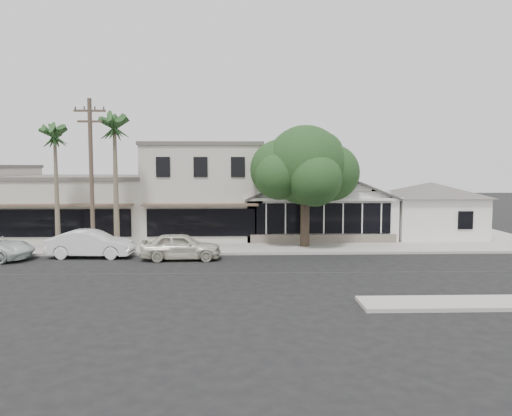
{
  "coord_description": "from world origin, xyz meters",
  "views": [
    {
      "loc": [
        -0.44,
        -23.76,
        5.2
      ],
      "look_at": [
        0.49,
        6.0,
        2.65
      ],
      "focal_mm": 35.0,
      "sensor_mm": 36.0,
      "label": 1
    }
  ],
  "objects_px": {
    "utility_pole": "(91,173)",
    "car_0": "(181,246)",
    "shade_tree": "(304,168)",
    "car_1": "(91,244)"
  },
  "relations": [
    {
      "from": "utility_pole",
      "to": "car_1",
      "type": "xyz_separation_m",
      "value": [
        0.09,
        -0.74,
        -4.01
      ]
    },
    {
      "from": "utility_pole",
      "to": "shade_tree",
      "type": "xyz_separation_m",
      "value": [
        12.53,
        2.15,
        0.27
      ]
    },
    {
      "from": "utility_pole",
      "to": "shade_tree",
      "type": "bearing_deg",
      "value": 9.72
    },
    {
      "from": "car_0",
      "to": "shade_tree",
      "type": "bearing_deg",
      "value": -63.75
    },
    {
      "from": "car_0",
      "to": "shade_tree",
      "type": "xyz_separation_m",
      "value": [
        7.27,
        3.76,
        4.31
      ]
    },
    {
      "from": "car_0",
      "to": "car_1",
      "type": "height_order",
      "value": "car_1"
    },
    {
      "from": "car_0",
      "to": "car_1",
      "type": "distance_m",
      "value": 5.24
    },
    {
      "from": "utility_pole",
      "to": "car_0",
      "type": "height_order",
      "value": "utility_pole"
    },
    {
      "from": "car_1",
      "to": "shade_tree",
      "type": "relative_size",
      "value": 0.62
    },
    {
      "from": "utility_pole",
      "to": "car_0",
      "type": "distance_m",
      "value": 6.83
    }
  ]
}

